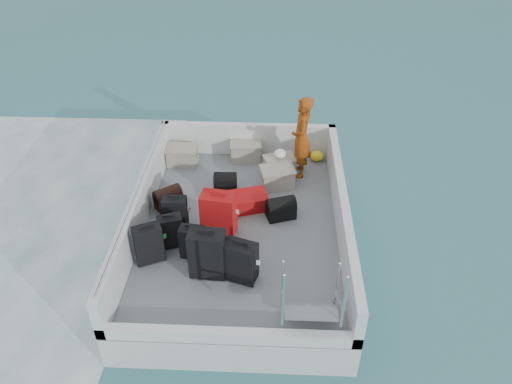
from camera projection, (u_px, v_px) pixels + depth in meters
ground at (241, 252)px, 9.10m from camera, size 160.00×160.00×0.00m
ferry_hull at (241, 239)px, 8.93m from camera, size 3.60×5.00×0.60m
deck at (241, 226)px, 8.74m from camera, size 3.30×4.70×0.02m
deck_fittings at (260, 221)px, 8.25m from camera, size 3.60×5.00×0.90m
suitcase_0 at (149, 244)px, 7.84m from camera, size 0.50×0.41×0.68m
suitcase_1 at (171, 232)px, 8.15m from camera, size 0.45×0.34×0.59m
suitcase_2 at (175, 212)px, 8.57m from camera, size 0.41×0.26×0.59m
suitcase_3 at (207, 254)px, 7.55m from camera, size 0.57×0.35×0.83m
suitcase_4 at (193, 242)px, 7.95m from camera, size 0.42×0.28×0.58m
suitcase_5 at (219, 214)px, 8.38m from camera, size 0.62×0.43×0.78m
suitcase_6 at (240, 262)px, 7.51m from camera, size 0.57×0.44×0.69m
suitcase_8 at (247, 201)px, 9.08m from camera, size 0.82×0.65×0.28m
duffel_0 at (168, 200)px, 9.09m from camera, size 0.56×0.53×0.32m
duffel_1 at (225, 184)px, 9.48m from camera, size 0.43×0.31×0.32m
duffel_2 at (281, 210)px, 8.84m from camera, size 0.57×0.44×0.32m
crate_0 at (182, 156)px, 10.27m from camera, size 0.60×0.43×0.36m
crate_1 at (246, 151)px, 10.41m from camera, size 0.63×0.46×0.36m
crate_2 at (280, 166)px, 9.97m from camera, size 0.67×0.57×0.34m
crate_3 at (277, 178)px, 9.61m from camera, size 0.69×0.55×0.36m
yellow_bag at (317, 156)px, 10.40m from camera, size 0.28×0.26×0.22m
white_bag at (280, 155)px, 9.81m from camera, size 0.24×0.24×0.18m
passenger at (302, 138)px, 9.58m from camera, size 0.40×0.61×1.65m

